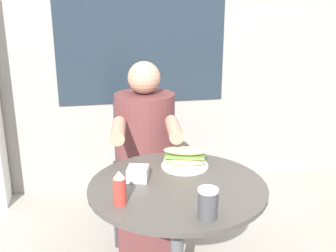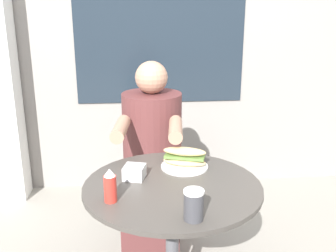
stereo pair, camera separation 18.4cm
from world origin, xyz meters
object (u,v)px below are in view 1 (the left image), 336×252
at_px(cafe_table, 177,223).
at_px(diner_chair, 141,155).
at_px(seated_diner, 146,177).
at_px(drink_cup, 208,203).
at_px(sandwich_on_plate, 185,158).
at_px(condiment_bottle, 120,188).

relative_size(cafe_table, diner_chair, 0.89).
height_order(diner_chair, seated_diner, seated_diner).
xyz_separation_m(cafe_table, drink_cup, (0.05, -0.30, 0.25)).
relative_size(seated_diner, sandwich_on_plate, 5.28).
height_order(diner_chair, sandwich_on_plate, diner_chair).
relative_size(seated_diner, drink_cup, 10.28).
bearing_deg(cafe_table, condiment_bottle, -153.36).
bearing_deg(condiment_bottle, cafe_table, 26.64).
bearing_deg(seated_diner, condiment_bottle, 80.70).
bearing_deg(drink_cup, condiment_bottle, 151.48).
bearing_deg(drink_cup, sandwich_on_plate, 86.35).
bearing_deg(diner_chair, sandwich_on_plate, 105.93).
height_order(seated_diner, condiment_bottle, seated_diner).
distance_m(diner_chair, drink_cup, 1.25).
distance_m(diner_chair, sandwich_on_plate, 0.79).
height_order(cafe_table, sandwich_on_plate, sandwich_on_plate).
bearing_deg(sandwich_on_plate, cafe_table, -112.61).
relative_size(seated_diner, condiment_bottle, 8.53).
distance_m(seated_diner, drink_cup, 0.92).
bearing_deg(condiment_bottle, sandwich_on_plate, 43.08).
distance_m(seated_diner, sandwich_on_plate, 0.49).
bearing_deg(seated_diner, sandwich_on_plate, 115.80).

